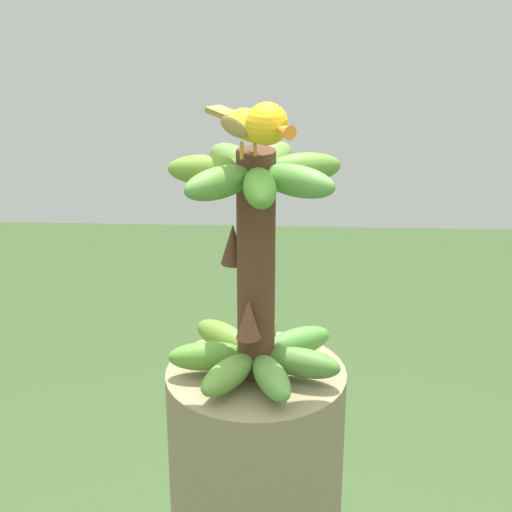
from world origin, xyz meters
TOP-DOWN VIEW (x-y plane):
  - banana_bunch at (-0.00, -0.00)m, footprint 0.26×0.26m
  - perched_bird at (0.00, -0.05)m, footprint 0.13×0.17m

SIDE VIEW (x-z plane):
  - banana_bunch at x=0.00m, z-range 1.29..1.64m
  - perched_bird at x=0.00m, z-range 1.65..1.73m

